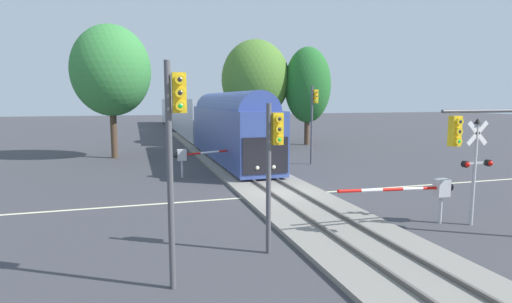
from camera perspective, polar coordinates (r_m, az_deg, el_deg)
The scene contains 14 objects.
ground_plane at distance 21.47m, azimuth 3.65°, elevation -6.06°, with size 220.00×220.00×0.00m, color #3D3D42.
road_centre_stripe at distance 21.47m, azimuth 3.65°, elevation -6.05°, with size 44.00×0.20×0.01m.
railway_track at distance 21.45m, azimuth 3.65°, elevation -5.81°, with size 4.40×80.00×0.32m.
commuter_train at distance 53.89m, azimuth -8.84°, elevation 4.87°, with size 3.04×66.09×5.16m.
crossing_gate_near at distance 17.71m, azimuth 23.09°, elevation -4.87°, with size 5.14×0.40×1.80m.
crossing_signal_mast at distance 18.08m, azimuth 28.13°, elevation -1.14°, with size 1.36×0.44×4.22m.
crossing_gate_far at distance 26.40m, azimuth -8.49°, elevation -0.43°, with size 6.54×0.40×1.86m.
traffic_signal_near_right at distance 16.47m, azimuth 31.05°, elevation 1.49°, with size 4.07×0.38×4.81m.
traffic_signal_far_side at distance 31.34m, azimuth 7.98°, elevation 5.43°, with size 0.53×0.38×5.93m.
traffic_signal_median at distance 12.94m, azimuth 2.40°, elevation -0.34°, with size 0.53×0.38×4.83m.
traffic_signal_near_left at distance 10.56m, azimuth -11.24°, elevation 1.67°, with size 0.53×0.38×5.91m.
oak_far_right at distance 44.84m, azimuth 7.16°, elevation 9.09°, with size 4.94×4.94×10.43m.
elm_centre_background at distance 45.22m, azimuth -0.07°, elevation 9.93°, with size 7.35×7.35×11.29m.
oak_behind_train at distance 36.47m, azimuth -19.43°, elevation 10.50°, with size 6.42×6.42×10.99m.
Camera 1 is at (-7.24, -19.59, 4.96)m, focal length 28.89 mm.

